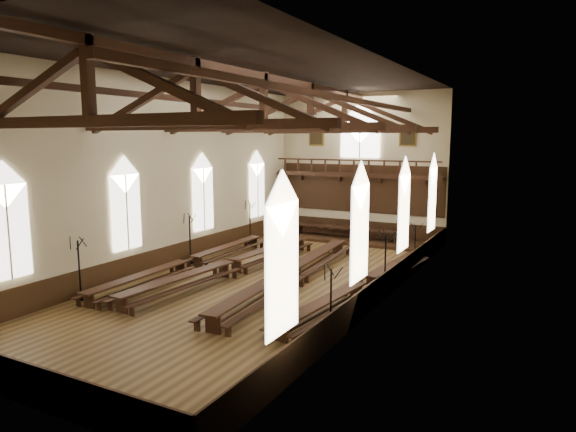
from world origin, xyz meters
name	(u,v)px	position (x,y,z in m)	size (l,w,h in m)	color
ground	(265,282)	(0.00, 0.00, 0.00)	(26.00, 26.00, 0.00)	brown
room_walls	(264,148)	(0.00, 0.00, 6.46)	(26.00, 26.00, 26.00)	beige
wainscot_band	(265,270)	(0.00, 0.00, 0.60)	(12.00, 26.00, 1.20)	#382210
side_windows	(264,206)	(0.00, 0.00, 3.74)	(11.85, 19.80, 4.50)	white
end_window	(360,134)	(0.00, 12.90, 7.22)	(2.80, 0.12, 3.80)	white
minstrels_gallery	(358,182)	(0.00, 12.66, 3.91)	(11.80, 1.24, 3.70)	#341E10
portraits	(360,135)	(0.00, 12.90, 7.10)	(7.75, 0.09, 1.45)	brown
roof_trusses	(264,110)	(0.00, 0.00, 8.22)	(11.70, 25.70, 2.80)	#341E10
refectory_row_a	(189,262)	(-4.55, -0.12, 0.51)	(1.60, 13.98, 0.70)	#341E10
refectory_row_b	(231,264)	(-2.22, 0.32, 0.56)	(2.04, 14.59, 0.76)	#341E10
refectory_row_c	(291,272)	(1.23, 0.38, 0.57)	(2.12, 14.83, 0.79)	#341E10
refectory_row_d	(365,283)	(4.95, 0.44, 0.50)	(2.01, 13.92, 0.69)	#341E10
dais	(346,239)	(-0.32, 11.40, 0.10)	(11.40, 2.89, 0.19)	#382210
high_table	(346,229)	(-0.32, 11.40, 0.80)	(7.61, 0.93, 0.71)	#341E10
high_chairs	(350,228)	(-0.32, 12.14, 0.72)	(6.74, 0.45, 0.97)	#341E10
candelabrum_left_near	(80,281)	(-5.55, -6.18, 0.84)	(0.84, 0.79, 2.77)	black
candelabrum_left_mid	(190,248)	(-5.55, 1.26, 0.86)	(0.78, 0.87, 2.83)	black
candelabrum_left_far	(250,231)	(-5.55, 7.48, 0.87)	(0.77, 0.88, 2.87)	black
candelabrum_right_near	(331,314)	(5.55, -4.82, 0.78)	(0.69, 0.79, 2.55)	black
candelabrum_right_mid	(385,272)	(5.55, 1.42, 0.85)	(0.80, 0.85, 2.80)	black
candelabrum_right_far	(415,252)	(5.55, 6.80, 0.72)	(0.71, 0.68, 2.36)	black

